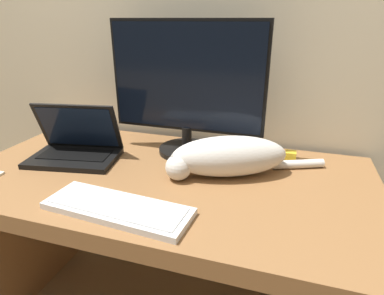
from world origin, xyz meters
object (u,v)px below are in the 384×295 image
at_px(laptop, 76,148).
at_px(external_keyboard, 118,208).
at_px(monitor, 187,88).
at_px(cat, 228,156).

distance_m(laptop, external_keyboard, 0.45).
bearing_deg(monitor, external_keyboard, -95.88).
relative_size(laptop, external_keyboard, 0.81).
bearing_deg(cat, external_keyboard, -150.66).
bearing_deg(cat, laptop, 160.61).
distance_m(monitor, laptop, 0.50).
xyz_separation_m(laptop, cat, (0.60, 0.04, 0.03)).
relative_size(monitor, cat, 1.12).
height_order(laptop, cat, laptop).
distance_m(external_keyboard, cat, 0.42).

